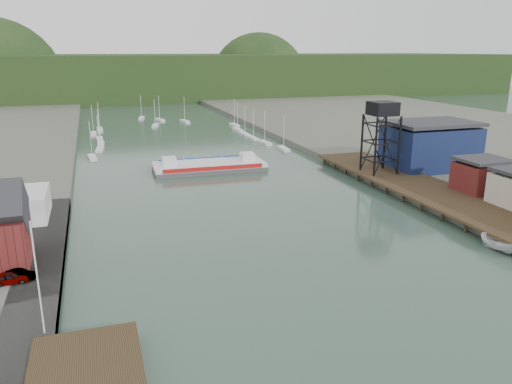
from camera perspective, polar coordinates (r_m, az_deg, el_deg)
ground at (r=55.67m, az=14.03°, el=-16.31°), size 600.00×600.00×0.00m
east_land at (r=170.62m, az=26.35°, el=4.44°), size 120.00×400.00×3.20m
east_pier at (r=108.98m, az=18.25°, el=0.61°), size 14.00×70.00×2.45m
flagpole at (r=54.21m, az=-23.71°, el=-9.06°), size 0.16×0.16×12.00m
lift_tower at (r=115.84m, az=14.25°, el=8.74°), size 6.50×6.50×16.00m
blue_shed at (r=127.24m, az=19.26°, el=5.03°), size 20.50×14.50×11.30m
marina_sailboats at (r=181.99m, az=-9.56°, el=6.62°), size 57.71×92.65×0.90m
distant_hills at (r=341.86m, az=-14.66°, el=12.32°), size 500.00×120.00×80.00m
chain_ferry at (r=125.73m, az=-5.37°, el=2.98°), size 27.87×11.97×3.97m
motorboat at (r=83.62m, az=25.96°, el=-5.36°), size 3.25×6.38×2.35m
car_west_a at (r=68.96m, az=-26.31°, el=-8.80°), size 4.36×1.86×1.47m
car_west_b at (r=69.56m, az=-25.38°, el=-8.54°), size 4.18×2.39×1.30m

